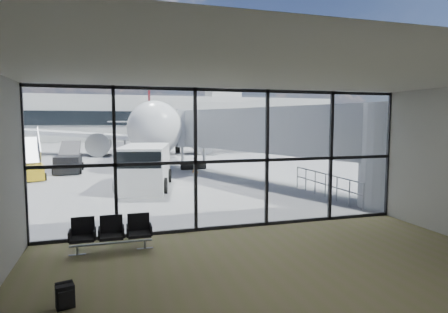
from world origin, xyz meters
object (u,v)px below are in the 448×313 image
service_van (145,167)px  belt_loader (69,162)px  airliner (151,126)px  seating_row (111,232)px  mobile_stairs (27,169)px  backpack (65,296)px

service_van → belt_loader: bearing=131.6°
service_van → airliner: bearing=95.3°
seating_row → airliner: bearing=82.7°
service_van → mobile_stairs: (-6.51, 5.18, -0.55)m
airliner → belt_loader: 16.41m
backpack → belt_loader: bearing=80.8°
airliner → mobile_stairs: size_ratio=9.93×
backpack → belt_loader: size_ratio=0.11×
airliner → service_van: airliner is taller
backpack → mobile_stairs: (-4.03, 17.49, 0.36)m
backpack → airliner: size_ratio=0.01×
airliner → belt_loader: airliner is taller
seating_row → airliner: airliner is taller
seating_row → service_van: 9.45m
seating_row → mobile_stairs: mobile_stairs is taller
seating_row → backpack: (-0.83, -3.02, -0.29)m
seating_row → mobile_stairs: 15.26m
belt_loader → backpack: bearing=-84.9°
service_van → backpack: bearing=-89.5°
backpack → airliner: 35.25m
service_van → mobile_stairs: 8.34m
belt_loader → mobile_stairs: bearing=-128.1°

